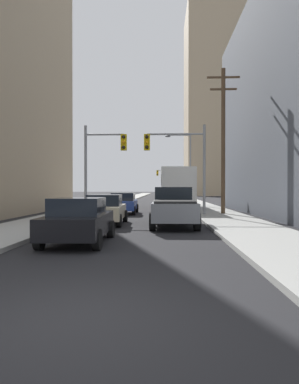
{
  "coord_description": "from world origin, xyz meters",
  "views": [
    {
      "loc": [
        1.22,
        -4.78,
        1.82
      ],
      "look_at": [
        0.0,
        26.42,
        1.52
      ],
      "focal_mm": 32.56,
      "sensor_mm": 36.0,
      "label": 1
    }
  ],
  "objects_px": {
    "sedan_black": "(79,220)",
    "traffic_signal_near_left": "(103,156)",
    "sedan_silver": "(167,197)",
    "traffic_signal_near_right": "(178,155)",
    "city_bus": "(176,187)",
    "sedan_blue": "(123,203)",
    "pickup_truck_grey": "(173,207)",
    "sedan_beige": "(105,209)",
    "traffic_signal_far_right": "(168,177)"
  },
  "relations": [
    {
      "from": "traffic_signal_near_left",
      "to": "traffic_signal_far_right",
      "type": "xyz_separation_m",
      "value": [
        4.92,
        44.52,
        0.06
      ]
    },
    {
      "from": "sedan_black",
      "to": "sedan_blue",
      "type": "relative_size",
      "value": 1.0
    },
    {
      "from": "city_bus",
      "to": "traffic_signal_near_left",
      "type": "relative_size",
      "value": 1.92
    },
    {
      "from": "traffic_signal_near_right",
      "to": "sedan_beige",
      "type": "bearing_deg",
      "value": -126.46
    },
    {
      "from": "sedan_blue",
      "to": "traffic_signal_near_left",
      "type": "height_order",
      "value": "traffic_signal_near_left"
    },
    {
      "from": "sedan_black",
      "to": "sedan_silver",
      "type": "distance_m",
      "value": 34.34
    },
    {
      "from": "city_bus",
      "to": "sedan_blue",
      "type": "xyz_separation_m",
      "value": [
        -3.96,
        -5.21,
        -1.16
      ]
    },
    {
      "from": "sedan_black",
      "to": "traffic_signal_near_left",
      "type": "bearing_deg",
      "value": 95.83
    },
    {
      "from": "pickup_truck_grey",
      "to": "traffic_signal_far_right",
      "type": "relative_size",
      "value": 0.9
    },
    {
      "from": "sedan_black",
      "to": "traffic_signal_near_left",
      "type": "distance_m",
      "value": 11.88
    },
    {
      "from": "sedan_blue",
      "to": "sedan_black",
      "type": "bearing_deg",
      "value": -89.73
    },
    {
      "from": "sedan_beige",
      "to": "traffic_signal_near_right",
      "type": "bearing_deg",
      "value": 53.54
    },
    {
      "from": "city_bus",
      "to": "traffic_signal_far_right",
      "type": "xyz_separation_m",
      "value": [
        -0.14,
        37.04,
        2.13
      ]
    },
    {
      "from": "city_bus",
      "to": "sedan_silver",
      "type": "xyz_separation_m",
      "value": [
        -0.6,
        15.32,
        -1.16
      ]
    },
    {
      "from": "pickup_truck_grey",
      "to": "sedan_beige",
      "type": "height_order",
      "value": "pickup_truck_grey"
    },
    {
      "from": "sedan_silver",
      "to": "city_bus",
      "type": "bearing_deg",
      "value": -87.76
    },
    {
      "from": "pickup_truck_grey",
      "to": "traffic_signal_near_left",
      "type": "bearing_deg",
      "value": 126.98
    },
    {
      "from": "traffic_signal_near_right",
      "to": "sedan_black",
      "type": "bearing_deg",
      "value": -108.35
    },
    {
      "from": "sedan_black",
      "to": "sedan_blue",
      "type": "xyz_separation_m",
      "value": [
        -0.06,
        13.65,
        0.0
      ]
    },
    {
      "from": "sedan_beige",
      "to": "traffic_signal_far_right",
      "type": "xyz_separation_m",
      "value": [
        3.89,
        49.8,
        3.28
      ]
    },
    {
      "from": "sedan_beige",
      "to": "traffic_signal_near_right",
      "type": "relative_size",
      "value": 0.71
    },
    {
      "from": "sedan_silver",
      "to": "sedan_blue",
      "type": "bearing_deg",
      "value": -99.3
    },
    {
      "from": "sedan_beige",
      "to": "sedan_silver",
      "type": "distance_m",
      "value": 28.29
    },
    {
      "from": "pickup_truck_grey",
      "to": "sedan_silver",
      "type": "bearing_deg",
      "value": 90.03
    },
    {
      "from": "traffic_signal_near_left",
      "to": "pickup_truck_grey",
      "type": "bearing_deg",
      "value": -53.02
    },
    {
      "from": "sedan_black",
      "to": "pickup_truck_grey",
      "type": "bearing_deg",
      "value": 58.64
    },
    {
      "from": "traffic_signal_near_left",
      "to": "traffic_signal_far_right",
      "type": "distance_m",
      "value": 44.8
    },
    {
      "from": "sedan_silver",
      "to": "traffic_signal_near_right",
      "type": "height_order",
      "value": "traffic_signal_near_right"
    },
    {
      "from": "city_bus",
      "to": "sedan_black",
      "type": "relative_size",
      "value": 2.71
    },
    {
      "from": "sedan_black",
      "to": "sedan_silver",
      "type": "height_order",
      "value": "same"
    },
    {
      "from": "sedan_black",
      "to": "traffic_signal_near_right",
      "type": "relative_size",
      "value": 0.71
    },
    {
      "from": "pickup_truck_grey",
      "to": "traffic_signal_near_right",
      "type": "bearing_deg",
      "value": 85.56
    },
    {
      "from": "city_bus",
      "to": "sedan_black",
      "type": "bearing_deg",
      "value": -101.67
    },
    {
      "from": "sedan_black",
      "to": "sedan_silver",
      "type": "relative_size",
      "value": 1.0
    },
    {
      "from": "pickup_truck_grey",
      "to": "traffic_signal_near_left",
      "type": "height_order",
      "value": "traffic_signal_near_left"
    },
    {
      "from": "city_bus",
      "to": "pickup_truck_grey",
      "type": "relative_size",
      "value": 2.13
    },
    {
      "from": "city_bus",
      "to": "traffic_signal_near_left",
      "type": "xyz_separation_m",
      "value": [
        -5.06,
        -7.48,
        2.07
      ]
    },
    {
      "from": "pickup_truck_grey",
      "to": "sedan_blue",
      "type": "height_order",
      "value": "pickup_truck_grey"
    },
    {
      "from": "sedan_blue",
      "to": "sedan_silver",
      "type": "relative_size",
      "value": 1.0
    },
    {
      "from": "city_bus",
      "to": "sedan_blue",
      "type": "bearing_deg",
      "value": -127.23
    },
    {
      "from": "pickup_truck_grey",
      "to": "sedan_silver",
      "type": "distance_m",
      "value": 28.75
    },
    {
      "from": "sedan_beige",
      "to": "traffic_signal_near_right",
      "type": "height_order",
      "value": "traffic_signal_near_right"
    },
    {
      "from": "traffic_signal_far_right",
      "to": "sedan_beige",
      "type": "bearing_deg",
      "value": -94.47
    },
    {
      "from": "pickup_truck_grey",
      "to": "sedan_beige",
      "type": "bearing_deg",
      "value": 169.13
    },
    {
      "from": "traffic_signal_near_left",
      "to": "traffic_signal_far_right",
      "type": "relative_size",
      "value": 1.0
    },
    {
      "from": "city_bus",
      "to": "pickup_truck_grey",
      "type": "height_order",
      "value": "city_bus"
    },
    {
      "from": "sedan_silver",
      "to": "traffic_signal_near_right",
      "type": "relative_size",
      "value": 0.71
    },
    {
      "from": "pickup_truck_grey",
      "to": "sedan_blue",
      "type": "xyz_separation_m",
      "value": [
        -3.38,
        8.21,
        -0.16
      ]
    },
    {
      "from": "sedan_blue",
      "to": "sedan_silver",
      "type": "distance_m",
      "value": 20.81
    },
    {
      "from": "pickup_truck_grey",
      "to": "sedan_beige",
      "type": "relative_size",
      "value": 1.27
    }
  ]
}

